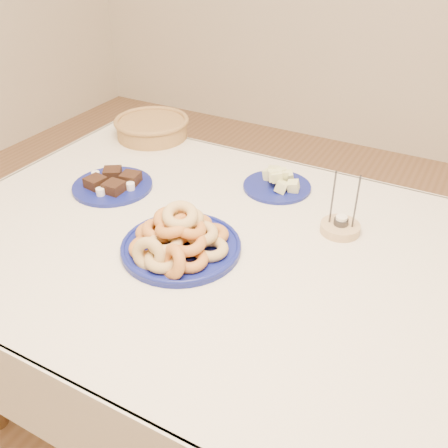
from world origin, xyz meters
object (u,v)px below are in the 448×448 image
at_px(brownie_plate, 113,184).
at_px(candle_holder, 340,227).
at_px(wicker_basket, 152,127).
at_px(donut_platter, 179,239).
at_px(dining_table, 233,277).
at_px(melon_plate, 278,183).

distance_m(brownie_plate, candle_holder, 0.73).
bearing_deg(brownie_plate, wicker_basket, 107.76).
distance_m(donut_platter, brownie_plate, 0.42).
bearing_deg(candle_holder, dining_table, -138.48).
xyz_separation_m(donut_platter, brownie_plate, (-0.38, 0.19, -0.02)).
distance_m(melon_plate, candle_holder, 0.29).
relative_size(brownie_plate, wicker_basket, 0.95).
bearing_deg(wicker_basket, candle_holder, -18.98).
bearing_deg(melon_plate, candle_holder, -30.33).
distance_m(donut_platter, wicker_basket, 0.77).
relative_size(melon_plate, wicker_basket, 0.91).
distance_m(dining_table, wicker_basket, 0.80).
height_order(dining_table, brownie_plate, brownie_plate).
bearing_deg(dining_table, donut_platter, -141.73).
bearing_deg(dining_table, candle_holder, 41.52).
height_order(brownie_plate, wicker_basket, wicker_basket).
bearing_deg(dining_table, melon_plate, 93.73).
height_order(dining_table, wicker_basket, wicker_basket).
bearing_deg(candle_holder, melon_plate, 149.67).
bearing_deg(donut_platter, melon_plate, 78.59).
xyz_separation_m(dining_table, brownie_plate, (-0.49, 0.10, 0.12)).
bearing_deg(dining_table, wicker_basket, 141.21).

